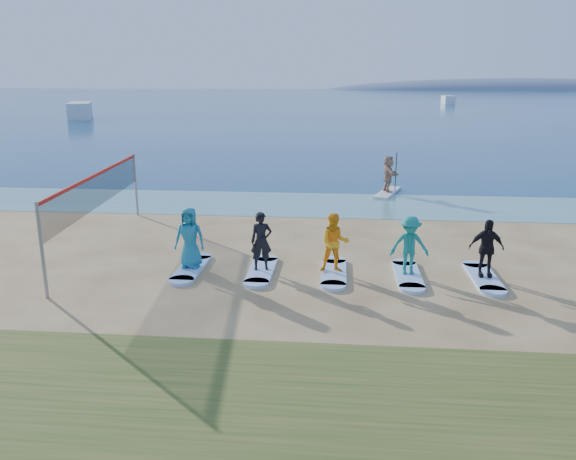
# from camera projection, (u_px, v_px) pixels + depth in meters

# --- Properties ---
(ground) EXTENTS (600.00, 600.00, 0.00)m
(ground) POSITION_uv_depth(u_px,v_px,m) (261.00, 289.00, 14.84)
(ground) COLOR tan
(ground) RESTS_ON ground
(shallow_water) EXTENTS (600.00, 600.00, 0.00)m
(shallow_water) POSITION_uv_depth(u_px,v_px,m) (294.00, 204.00, 24.93)
(shallow_water) COLOR teal
(shallow_water) RESTS_ON ground
(ocean) EXTENTS (600.00, 600.00, 0.00)m
(ocean) POSITION_uv_depth(u_px,v_px,m) (335.00, 97.00, 168.64)
(ocean) COLOR navy
(ocean) RESTS_ON ground
(island_ridge) EXTENTS (220.00, 56.00, 18.00)m
(island_ridge) POSITION_uv_depth(u_px,v_px,m) (520.00, 90.00, 294.64)
(island_ridge) COLOR slate
(island_ridge) RESTS_ON ground
(volleyball_net) EXTENTS (0.96, 9.05, 2.50)m
(volleyball_net) POSITION_uv_depth(u_px,v_px,m) (98.00, 190.00, 18.10)
(volleyball_net) COLOR gray
(volleyball_net) RESTS_ON ground
(paddleboard) EXTENTS (1.57, 3.07, 0.12)m
(paddleboard) POSITION_uv_depth(u_px,v_px,m) (387.00, 193.00, 27.15)
(paddleboard) COLOR silver
(paddleboard) RESTS_ON ground
(paddleboarder) EXTENTS (0.87, 1.67, 1.72)m
(paddleboarder) POSITION_uv_depth(u_px,v_px,m) (388.00, 174.00, 26.91)
(paddleboarder) COLOR tan
(paddleboarder) RESTS_ON paddleboard
(boat_offshore_a) EXTENTS (5.82, 9.12, 2.20)m
(boat_offshore_a) POSITION_uv_depth(u_px,v_px,m) (81.00, 118.00, 79.07)
(boat_offshore_a) COLOR silver
(boat_offshore_a) RESTS_ON ground
(boat_offshore_b) EXTENTS (2.22, 6.22, 1.73)m
(boat_offshore_b) POSITION_uv_depth(u_px,v_px,m) (448.00, 104.00, 126.97)
(boat_offshore_b) COLOR silver
(boat_offshore_b) RESTS_ON ground
(surfboard_0) EXTENTS (0.70, 2.20, 0.09)m
(surfboard_0) POSITION_uv_depth(u_px,v_px,m) (191.00, 268.00, 16.34)
(surfboard_0) COLOR #A4CBFF
(surfboard_0) RESTS_ON ground
(student_0) EXTENTS (0.88, 0.59, 1.77)m
(student_0) POSITION_uv_depth(u_px,v_px,m) (190.00, 238.00, 16.10)
(student_0) COLOR teal
(student_0) RESTS_ON surfboard_0
(surfboard_1) EXTENTS (0.70, 2.20, 0.09)m
(surfboard_1) POSITION_uv_depth(u_px,v_px,m) (262.00, 270.00, 16.16)
(surfboard_1) COLOR #A4CBFF
(surfboard_1) RESTS_ON ground
(student_1) EXTENTS (0.69, 0.53, 1.68)m
(student_1) POSITION_uv_depth(u_px,v_px,m) (261.00, 241.00, 15.93)
(student_1) COLOR black
(student_1) RESTS_ON surfboard_1
(surfboard_2) EXTENTS (0.70, 2.20, 0.09)m
(surfboard_2) POSITION_uv_depth(u_px,v_px,m) (334.00, 273.00, 15.97)
(surfboard_2) COLOR #A4CBFF
(surfboard_2) RESTS_ON ground
(student_2) EXTENTS (0.88, 0.71, 1.69)m
(student_2) POSITION_uv_depth(u_px,v_px,m) (335.00, 243.00, 15.74)
(student_2) COLOR #FFA81A
(student_2) RESTS_ON surfboard_2
(surfboard_3) EXTENTS (0.70, 2.20, 0.09)m
(surfboard_3) POSITION_uv_depth(u_px,v_px,m) (408.00, 275.00, 15.78)
(surfboard_3) COLOR #A4CBFF
(surfboard_3) RESTS_ON ground
(student_3) EXTENTS (1.10, 0.67, 1.65)m
(student_3) POSITION_uv_depth(u_px,v_px,m) (410.00, 245.00, 15.55)
(student_3) COLOR #1A8179
(student_3) RESTS_ON surfboard_3
(surfboard_4) EXTENTS (0.70, 2.20, 0.09)m
(surfboard_4) POSITION_uv_depth(u_px,v_px,m) (483.00, 277.00, 15.59)
(surfboard_4) COLOR #A4CBFF
(surfboard_4) RESTS_ON ground
(student_4) EXTENTS (0.95, 0.41, 1.62)m
(student_4) POSITION_uv_depth(u_px,v_px,m) (486.00, 248.00, 15.37)
(student_4) COLOR black
(student_4) RESTS_ON surfboard_4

